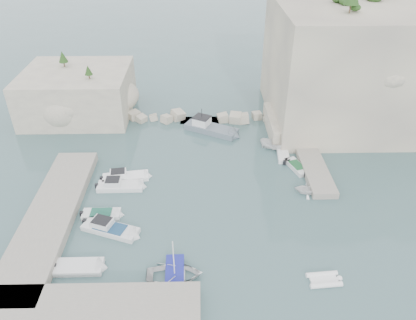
{
  "coord_description": "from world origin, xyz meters",
  "views": [
    {
      "loc": [
        -0.79,
        -34.34,
        29.3
      ],
      "look_at": [
        0.0,
        6.0,
        3.0
      ],
      "focal_mm": 35.0,
      "sensor_mm": 36.0,
      "label": 1
    }
  ],
  "objects_px": {
    "motorboat_a": "(126,179)",
    "motorboat_e": "(80,269)",
    "tender_east_a": "(306,193)",
    "tender_east_c": "(283,156)",
    "motorboat_c": "(102,216)",
    "motorboat_d": "(111,231)",
    "motorboat_b": "(121,188)",
    "work_boat": "(211,132)",
    "rowboat": "(175,277)",
    "tender_east_b": "(296,169)",
    "tender_east_d": "(275,149)",
    "inflatable_dinghy": "(324,281)"
  },
  "relations": [
    {
      "from": "motorboat_a",
      "to": "motorboat_e",
      "type": "bearing_deg",
      "value": -106.51
    },
    {
      "from": "tender_east_a",
      "to": "tender_east_c",
      "type": "xyz_separation_m",
      "value": [
        -1.34,
        8.17,
        0.0
      ]
    },
    {
      "from": "motorboat_c",
      "to": "motorboat_a",
      "type": "bearing_deg",
      "value": 76.62
    },
    {
      "from": "motorboat_e",
      "to": "motorboat_c",
      "type": "bearing_deg",
      "value": 85.35
    },
    {
      "from": "motorboat_d",
      "to": "tender_east_a",
      "type": "relative_size",
      "value": 2.27
    },
    {
      "from": "motorboat_b",
      "to": "work_boat",
      "type": "distance_m",
      "value": 17.69
    },
    {
      "from": "rowboat",
      "to": "motorboat_d",
      "type": "bearing_deg",
      "value": 46.66
    },
    {
      "from": "motorboat_d",
      "to": "work_boat",
      "type": "xyz_separation_m",
      "value": [
        11.06,
        21.15,
        0.0
      ]
    },
    {
      "from": "motorboat_c",
      "to": "motorboat_e",
      "type": "relative_size",
      "value": 0.93
    },
    {
      "from": "work_boat",
      "to": "tender_east_b",
      "type": "bearing_deg",
      "value": -14.8
    },
    {
      "from": "motorboat_a",
      "to": "motorboat_c",
      "type": "height_order",
      "value": "motorboat_a"
    },
    {
      "from": "motorboat_c",
      "to": "motorboat_d",
      "type": "distance_m",
      "value": 2.79
    },
    {
      "from": "motorboat_a",
      "to": "motorboat_b",
      "type": "distance_m",
      "value": 1.86
    },
    {
      "from": "tender_east_d",
      "to": "tender_east_a",
      "type": "bearing_deg",
      "value": -149.4
    },
    {
      "from": "motorboat_d",
      "to": "tender_east_d",
      "type": "xyz_separation_m",
      "value": [
        19.71,
        15.94,
        0.0
      ]
    },
    {
      "from": "inflatable_dinghy",
      "to": "tender_east_c",
      "type": "bearing_deg",
      "value": 85.33
    },
    {
      "from": "motorboat_d",
      "to": "rowboat",
      "type": "relative_size",
      "value": 1.28
    },
    {
      "from": "motorboat_d",
      "to": "tender_east_b",
      "type": "relative_size",
      "value": 1.53
    },
    {
      "from": "motorboat_d",
      "to": "rowboat",
      "type": "distance_m",
      "value": 9.39
    },
    {
      "from": "motorboat_d",
      "to": "inflatable_dinghy",
      "type": "height_order",
      "value": "motorboat_d"
    },
    {
      "from": "motorboat_c",
      "to": "motorboat_e",
      "type": "xyz_separation_m",
      "value": [
        -0.56,
        -7.49,
        0.0
      ]
    },
    {
      "from": "motorboat_c",
      "to": "work_boat",
      "type": "xyz_separation_m",
      "value": [
        12.47,
        18.75,
        0.0
      ]
    },
    {
      "from": "motorboat_a",
      "to": "tender_east_c",
      "type": "height_order",
      "value": "motorboat_a"
    },
    {
      "from": "tender_east_d",
      "to": "work_boat",
      "type": "bearing_deg",
      "value": 77.35
    },
    {
      "from": "motorboat_b",
      "to": "motorboat_d",
      "type": "relative_size",
      "value": 0.9
    },
    {
      "from": "motorboat_c",
      "to": "tender_east_c",
      "type": "distance_m",
      "value": 24.91
    },
    {
      "from": "motorboat_c",
      "to": "work_boat",
      "type": "height_order",
      "value": "work_boat"
    },
    {
      "from": "motorboat_a",
      "to": "inflatable_dinghy",
      "type": "bearing_deg",
      "value": -46.59
    },
    {
      "from": "motorboat_b",
      "to": "tender_east_a",
      "type": "xyz_separation_m",
      "value": [
        22.03,
        -1.44,
        0.0
      ]
    },
    {
      "from": "tender_east_a",
      "to": "rowboat",
      "type": "bearing_deg",
      "value": 140.82
    },
    {
      "from": "motorboat_e",
      "to": "tender_east_a",
      "type": "xyz_separation_m",
      "value": [
        23.83,
        11.13,
        0.0
      ]
    },
    {
      "from": "motorboat_c",
      "to": "rowboat",
      "type": "xyz_separation_m",
      "value": [
        8.41,
        -8.66,
        0.0
      ]
    },
    {
      "from": "tender_east_c",
      "to": "tender_east_d",
      "type": "height_order",
      "value": "tender_east_d"
    },
    {
      "from": "tender_east_a",
      "to": "tender_east_b",
      "type": "relative_size",
      "value": 0.67
    },
    {
      "from": "motorboat_b",
      "to": "inflatable_dinghy",
      "type": "distance_m",
      "value": 25.24
    },
    {
      "from": "inflatable_dinghy",
      "to": "tender_east_a",
      "type": "height_order",
      "value": "tender_east_a"
    },
    {
      "from": "motorboat_e",
      "to": "tender_east_d",
      "type": "xyz_separation_m",
      "value": [
        21.69,
        21.03,
        0.0
      ]
    },
    {
      "from": "tender_east_b",
      "to": "motorboat_a",
      "type": "bearing_deg",
      "value": 74.48
    },
    {
      "from": "motorboat_c",
      "to": "motorboat_e",
      "type": "bearing_deg",
      "value": -94.67
    },
    {
      "from": "motorboat_d",
      "to": "tender_east_d",
      "type": "relative_size",
      "value": 1.56
    },
    {
      "from": "motorboat_e",
      "to": "tender_east_c",
      "type": "height_order",
      "value": "same"
    },
    {
      "from": "motorboat_d",
      "to": "rowboat",
      "type": "xyz_separation_m",
      "value": [
        7.0,
        -6.26,
        0.0
      ]
    },
    {
      "from": "rowboat",
      "to": "tender_east_b",
      "type": "distance_m",
      "value": 22.83
    },
    {
      "from": "motorboat_d",
      "to": "tender_east_b",
      "type": "xyz_separation_m",
      "value": [
        21.74,
        11.18,
        0.0
      ]
    },
    {
      "from": "tender_east_d",
      "to": "work_boat",
      "type": "xyz_separation_m",
      "value": [
        -8.66,
        5.21,
        0.0
      ]
    },
    {
      "from": "motorboat_d",
      "to": "motorboat_e",
      "type": "distance_m",
      "value": 5.46
    },
    {
      "from": "motorboat_c",
      "to": "inflatable_dinghy",
      "type": "height_order",
      "value": "motorboat_c"
    },
    {
      "from": "motorboat_c",
      "to": "inflatable_dinghy",
      "type": "distance_m",
      "value": 23.86
    },
    {
      "from": "motorboat_e",
      "to": "rowboat",
      "type": "distance_m",
      "value": 9.04
    },
    {
      "from": "tender_east_b",
      "to": "tender_east_d",
      "type": "xyz_separation_m",
      "value": [
        -2.03,
        4.76,
        0.0
      ]
    }
  ]
}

